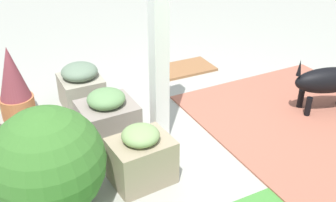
# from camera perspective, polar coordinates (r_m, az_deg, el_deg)

# --- Properties ---
(ground_plane) EXTENTS (12.00, 12.00, 0.00)m
(ground_plane) POSITION_cam_1_polar(r_m,az_deg,el_deg) (3.68, 3.21, -3.47)
(ground_plane) COLOR #9C9E93
(brick_path) EXTENTS (1.80, 2.40, 0.02)m
(brick_path) POSITION_cam_1_polar(r_m,az_deg,el_deg) (3.81, 21.17, -4.20)
(brick_path) COLOR #9F5B47
(brick_path) RESTS_ON ground
(porch_pillar) EXTENTS (0.13, 0.13, 2.08)m
(porch_pillar) POSITION_cam_1_polar(r_m,az_deg,el_deg) (3.09, -1.35, 11.47)
(porch_pillar) COLOR white
(porch_pillar) RESTS_ON ground
(stone_planter_nearest) EXTENTS (0.38, 0.42, 0.45)m
(stone_planter_nearest) POSITION_cam_1_polar(r_m,az_deg,el_deg) (3.98, -12.25, 2.06)
(stone_planter_nearest) COLOR gray
(stone_planter_nearest) RESTS_ON ground
(stone_planter_near) EXTENTS (0.48, 0.43, 0.44)m
(stone_planter_near) POSITION_cam_1_polar(r_m,az_deg,el_deg) (3.47, -8.59, -2.11)
(stone_planter_near) COLOR gray
(stone_planter_near) RESTS_ON ground
(stone_planter_mid) EXTENTS (0.46, 0.37, 0.46)m
(stone_planter_mid) POSITION_cam_1_polar(r_m,az_deg,el_deg) (2.94, -3.80, -7.96)
(stone_planter_mid) COLOR gray
(stone_planter_mid) RESTS_ON ground
(round_shrub) EXTENTS (0.75, 0.75, 0.75)m
(round_shrub) POSITION_cam_1_polar(r_m,az_deg,el_deg) (2.72, -16.66, -8.40)
(round_shrub) COLOR #396F2A
(round_shrub) RESTS_ON ground
(terracotta_pot_spiky) EXTENTS (0.31, 0.31, 0.70)m
(terracotta_pot_spiky) POSITION_cam_1_polar(r_m,az_deg,el_deg) (3.90, -21.10, 2.16)
(terracotta_pot_spiky) COLOR #B9693E
(terracotta_pot_spiky) RESTS_ON ground
(dog) EXTENTS (0.83, 0.42, 0.57)m
(dog) POSITION_cam_1_polar(r_m,az_deg,el_deg) (4.07, 22.68, 2.87)
(dog) COLOR black
(dog) RESTS_ON ground
(doormat) EXTENTS (0.64, 0.42, 0.03)m
(doormat) POSITION_cam_1_polar(r_m,az_deg,el_deg) (4.76, 2.58, 4.70)
(doormat) COLOR #8D5E39
(doormat) RESTS_ON ground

